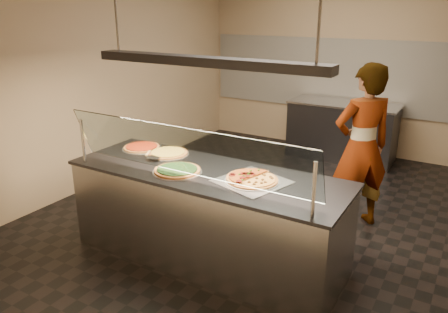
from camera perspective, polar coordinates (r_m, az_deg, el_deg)
The scene contains 17 objects.
ground at distance 5.40m, azimuth 5.55°, elevation -7.57°, with size 5.00×6.00×0.02m, color black.
wall_back at distance 7.73m, azimuth 15.77°, elevation 11.65°, with size 5.00×0.02×3.00m, color tan.
wall_front at distance 2.61m, azimuth -23.11°, elevation -2.84°, with size 5.00×0.02×3.00m, color tan.
wall_left at distance 6.37m, azimuth -15.16°, elevation 10.26°, with size 0.02×6.00×3.00m, color tan.
tile_band at distance 7.72m, azimuth 15.58°, elevation 10.16°, with size 4.90×0.02×1.20m, color silver.
serving_counter at distance 4.30m, azimuth -2.22°, elevation -7.75°, with size 2.71×0.94×0.93m.
sneeze_guard at distance 3.75m, azimuth -5.22°, elevation 0.65°, with size 2.47×0.18×0.54m.
perforated_tray at distance 3.88m, azimuth 3.68°, elevation -3.20°, with size 0.69×0.69×0.01m.
half_pizza_pepperoni at distance 3.92m, azimuth 2.26°, elevation -2.52°, with size 0.35×0.50×0.05m.
half_pizza_sausage at distance 3.83m, azimuth 5.19°, elevation -3.23°, with size 0.35×0.50×0.04m.
pizza_spinach at distance 4.12m, azimuth -6.11°, elevation -1.78°, with size 0.47×0.47×0.03m.
pizza_cheese at distance 4.62m, azimuth -7.28°, elevation 0.50°, with size 0.44×0.44×0.03m.
pizza_tomato at distance 4.86m, azimuth -10.65°, elevation 1.23°, with size 0.42×0.42×0.03m.
pizza_spatula at distance 4.54m, azimuth -9.58°, elevation 0.24°, with size 0.25×0.21×0.02m.
prep_table at distance 7.45m, azimuth 15.14°, elevation 3.31°, with size 1.72×0.74×0.93m.
worker at distance 5.05m, azimuth 17.54°, elevation 1.17°, with size 0.68×0.44×1.86m, color #2E2B32.
heat_lamp_housing at distance 3.86m, azimuth -2.51°, elevation 12.30°, with size 2.30×0.18×0.08m, color #2C2C30.
Camera 1 is at (2.01, -4.40, 2.40)m, focal length 35.00 mm.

